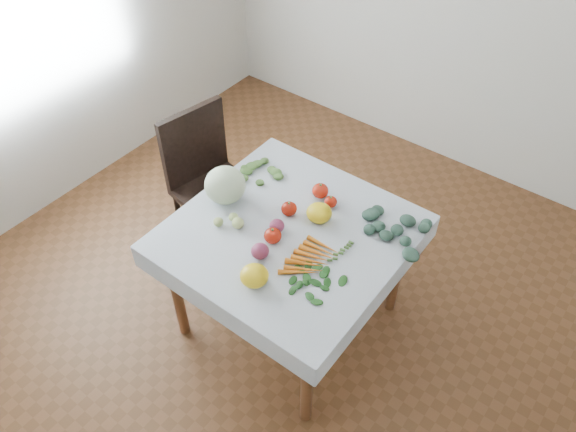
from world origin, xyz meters
name	(u,v)px	position (x,y,z in m)	size (l,w,h in m)	color
ground	(289,318)	(0.00, 0.00, 0.00)	(4.00, 4.00, 0.00)	brown
left_wall	(18,12)	(-2.00, 0.00, 1.35)	(0.04, 4.00, 2.70)	silver
table	(289,245)	(0.00, 0.00, 0.65)	(1.00, 1.00, 0.75)	brown
tablecloth	(289,231)	(0.00, 0.00, 0.75)	(1.12, 1.12, 0.01)	silver
chair	(207,175)	(-0.80, 0.22, 0.56)	(0.52, 0.52, 0.98)	black
cabbage	(225,185)	(-0.41, -0.01, 0.85)	(0.22, 0.22, 0.20)	silver
tomato_a	(320,191)	(-0.03, 0.31, 0.80)	(0.09, 0.09, 0.08)	#B61D0C
tomato_b	(331,202)	(0.06, 0.28, 0.79)	(0.07, 0.07, 0.06)	#B61D0C
tomato_c	(289,209)	(-0.08, 0.10, 0.79)	(0.08, 0.08, 0.07)	#B61D0C
tomato_d	(273,236)	(-0.02, -0.11, 0.79)	(0.09, 0.09, 0.08)	#B61D0C
heirloom_back	(319,213)	(0.07, 0.16, 0.80)	(0.13, 0.13, 0.09)	yellow
heirloom_front	(254,276)	(0.07, -0.36, 0.80)	(0.14, 0.14, 0.09)	yellow
onion_a	(277,226)	(-0.05, -0.03, 0.79)	(0.08, 0.08, 0.07)	maroon
onion_b	(260,251)	(-0.01, -0.22, 0.79)	(0.09, 0.09, 0.08)	maroon
tomatillo_cluster	(228,220)	(-0.28, -0.15, 0.78)	(0.08, 0.12, 0.05)	#9DB669
carrot_bunch	(311,258)	(0.20, -0.09, 0.77)	(0.19, 0.30, 0.03)	orange
kale_bunch	(395,228)	(0.42, 0.33, 0.78)	(0.30, 0.29, 0.04)	#315142
basil_bunch	(315,283)	(0.30, -0.20, 0.76)	(0.25, 0.20, 0.01)	#19511B
dill_bunch	(262,173)	(-0.39, 0.26, 0.77)	(0.23, 0.22, 0.03)	#4C7536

